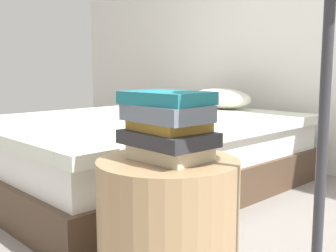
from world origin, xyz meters
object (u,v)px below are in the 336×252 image
(book_charcoal, at_px, (168,138))
(book_teal, at_px, (168,98))
(book_slate, at_px, (167,113))
(bed, at_px, (144,150))
(side_table, at_px, (168,228))
(book_cream, at_px, (170,152))
(book_ochre, at_px, (169,125))

(book_charcoal, bearing_deg, book_teal, 140.60)
(book_charcoal, bearing_deg, book_slate, -108.85)
(book_slate, xyz_separation_m, book_teal, (-0.01, 0.01, 0.05))
(bed, xyz_separation_m, book_charcoal, (1.11, -0.82, 0.32))
(book_charcoal, relative_size, book_teal, 1.07)
(book_charcoal, bearing_deg, side_table, 133.86)
(book_slate, bearing_deg, book_teal, 130.83)
(book_cream, relative_size, book_slate, 0.90)
(book_cream, xyz_separation_m, book_ochre, (-0.00, -0.00, 0.09))
(book_ochre, bearing_deg, book_charcoal, -48.64)
(bed, xyz_separation_m, book_ochre, (1.10, -0.80, 0.36))
(book_slate, bearing_deg, side_table, 118.52)
(side_table, relative_size, book_charcoal, 1.64)
(book_cream, xyz_separation_m, book_charcoal, (0.01, -0.02, 0.05))
(book_teal, bearing_deg, book_charcoal, -44.48)
(book_charcoal, distance_m, book_teal, 0.13)
(bed, relative_size, book_charcoal, 6.89)
(book_slate, distance_m, book_teal, 0.05)
(bed, bearing_deg, book_charcoal, -37.16)
(book_ochre, bearing_deg, book_teal, -100.65)
(side_table, relative_size, book_cream, 1.98)
(bed, height_order, book_charcoal, bed)
(book_teal, bearing_deg, book_slate, -54.19)
(side_table, xyz_separation_m, book_slate, (0.01, -0.01, 0.40))
(book_slate, height_order, book_teal, book_teal)
(bed, relative_size, book_cream, 8.35)
(book_charcoal, height_order, book_teal, book_teal)
(side_table, height_order, book_cream, book_cream)
(book_ochre, height_order, book_slate, book_slate)
(bed, height_order, book_ochre, bed)
(bed, bearing_deg, book_teal, -37.11)
(book_cream, height_order, book_slate, book_slate)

